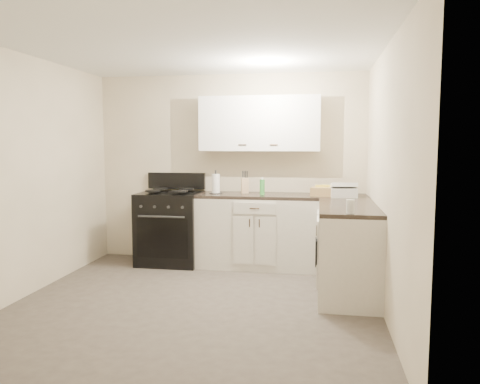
% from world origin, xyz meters
% --- Properties ---
extents(floor, '(3.60, 3.60, 0.00)m').
position_xyz_m(floor, '(0.00, 0.00, 0.00)').
color(floor, '#473F38').
rests_on(floor, ground).
extents(ceiling, '(3.60, 3.60, 0.00)m').
position_xyz_m(ceiling, '(0.00, 0.00, 2.50)').
color(ceiling, white).
rests_on(ceiling, wall_back).
extents(wall_back, '(3.60, 0.00, 3.60)m').
position_xyz_m(wall_back, '(0.00, 1.80, 1.25)').
color(wall_back, beige).
rests_on(wall_back, ground).
extents(wall_right, '(0.00, 3.60, 3.60)m').
position_xyz_m(wall_right, '(1.80, 0.00, 1.25)').
color(wall_right, beige).
rests_on(wall_right, ground).
extents(wall_left, '(0.00, 3.60, 3.60)m').
position_xyz_m(wall_left, '(-1.80, 0.00, 1.25)').
color(wall_left, beige).
rests_on(wall_left, ground).
extents(wall_front, '(3.60, 0.00, 3.60)m').
position_xyz_m(wall_front, '(0.00, -1.80, 1.25)').
color(wall_front, beige).
rests_on(wall_front, ground).
extents(base_cabinets_back, '(1.55, 0.60, 0.90)m').
position_xyz_m(base_cabinets_back, '(0.43, 1.50, 0.45)').
color(base_cabinets_back, silver).
rests_on(base_cabinets_back, floor).
extents(base_cabinets_right, '(0.60, 1.90, 0.90)m').
position_xyz_m(base_cabinets_right, '(1.50, 0.85, 0.45)').
color(base_cabinets_right, silver).
rests_on(base_cabinets_right, floor).
extents(countertop_back, '(1.55, 0.60, 0.04)m').
position_xyz_m(countertop_back, '(0.43, 1.50, 0.92)').
color(countertop_back, black).
rests_on(countertop_back, base_cabinets_back).
extents(countertop_right, '(0.60, 1.90, 0.04)m').
position_xyz_m(countertop_right, '(1.50, 0.85, 0.92)').
color(countertop_right, black).
rests_on(countertop_right, base_cabinets_right).
extents(upper_cabinets, '(1.55, 0.30, 0.70)m').
position_xyz_m(upper_cabinets, '(0.43, 1.65, 1.84)').
color(upper_cabinets, white).
rests_on(upper_cabinets, wall_back).
extents(stove, '(0.80, 0.68, 0.97)m').
position_xyz_m(stove, '(-0.74, 1.48, 0.46)').
color(stove, black).
rests_on(stove, floor).
extents(knife_block, '(0.11, 0.10, 0.20)m').
position_xyz_m(knife_block, '(0.24, 1.59, 1.04)').
color(knife_block, '#D7B984').
rests_on(knife_block, countertop_back).
extents(paper_towel, '(0.11, 0.11, 0.25)m').
position_xyz_m(paper_towel, '(-0.13, 1.50, 1.07)').
color(paper_towel, white).
rests_on(paper_towel, countertop_back).
extents(soap_bottle, '(0.08, 0.08, 0.19)m').
position_xyz_m(soap_bottle, '(0.49, 1.45, 1.04)').
color(soap_bottle, green).
rests_on(soap_bottle, countertop_back).
extents(wicker_basket, '(0.35, 0.25, 0.11)m').
position_xyz_m(wicker_basket, '(1.26, 1.43, 0.99)').
color(wicker_basket, tan).
rests_on(wicker_basket, countertop_right).
extents(countertop_grill, '(0.33, 0.31, 0.11)m').
position_xyz_m(countertop_grill, '(1.49, 1.36, 1.00)').
color(countertop_grill, silver).
rests_on(countertop_grill, countertop_right).
extents(glass_jar, '(0.10, 0.10, 0.13)m').
position_xyz_m(glass_jar, '(1.48, 0.00, 1.00)').
color(glass_jar, silver).
rests_on(glass_jar, countertop_right).
extents(oven_mitt_near, '(0.02, 0.14, 0.24)m').
position_xyz_m(oven_mitt_near, '(1.18, 0.21, 0.52)').
color(oven_mitt_near, black).
rests_on(oven_mitt_near, base_cabinets_right).
extents(oven_mitt_far, '(0.02, 0.17, 0.29)m').
position_xyz_m(oven_mitt_far, '(1.18, 0.56, 0.43)').
color(oven_mitt_far, black).
rests_on(oven_mitt_far, base_cabinets_right).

